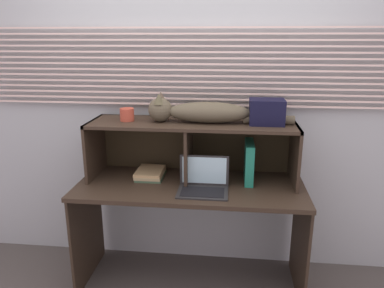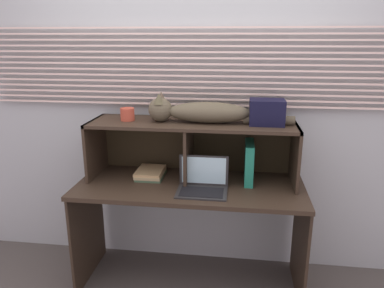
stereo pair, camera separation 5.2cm
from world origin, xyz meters
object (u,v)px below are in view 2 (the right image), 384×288
(cat, at_px, (200,112))
(binder_upright, at_px, (249,162))
(laptop, at_px, (203,184))
(small_basket, at_px, (127,114))
(book_stack, at_px, (151,173))
(storage_box, at_px, (267,112))

(cat, bearing_deg, binder_upright, 0.00)
(laptop, relative_size, binder_upright, 1.17)
(binder_upright, height_order, small_basket, small_basket)
(binder_upright, bearing_deg, book_stack, -179.50)
(cat, relative_size, binder_upright, 3.51)
(binder_upright, bearing_deg, small_basket, 180.00)
(laptop, relative_size, book_stack, 1.32)
(laptop, bearing_deg, small_basket, 159.36)
(cat, distance_m, small_basket, 0.51)
(cat, bearing_deg, book_stack, -179.01)
(laptop, relative_size, small_basket, 3.37)
(laptop, xyz_separation_m, storage_box, (0.40, 0.21, 0.45))
(binder_upright, xyz_separation_m, storage_box, (0.10, 0.00, 0.35))
(laptop, xyz_separation_m, small_basket, (-0.55, 0.21, 0.41))
(laptop, bearing_deg, book_stack, 153.18)
(binder_upright, distance_m, book_stack, 0.71)
(book_stack, bearing_deg, storage_box, 0.44)
(book_stack, bearing_deg, laptop, -26.82)
(laptop, relative_size, storage_box, 1.44)
(storage_box, bearing_deg, small_basket, 180.00)
(cat, bearing_deg, small_basket, 180.00)
(cat, height_order, book_stack, cat)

